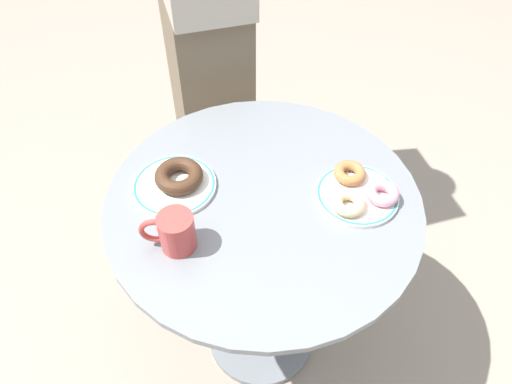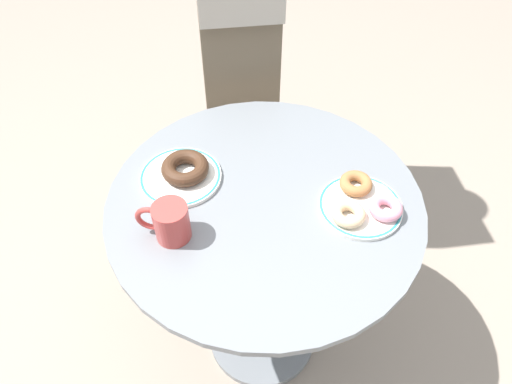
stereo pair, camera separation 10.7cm
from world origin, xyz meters
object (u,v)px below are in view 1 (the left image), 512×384
(cafe_table, at_px, (263,249))
(person_figure, at_px, (204,22))
(donut_pink_frosted, at_px, (382,193))
(coffee_mug, at_px, (175,232))
(plate_left, at_px, (175,185))
(plate_right, at_px, (357,195))
(donut_glazed, at_px, (348,204))
(donut_cinnamon, at_px, (350,173))
(donut_chocolate, at_px, (179,176))

(cafe_table, relative_size, person_figure, 0.44)
(donut_pink_frosted, height_order, coffee_mug, coffee_mug)
(cafe_table, height_order, person_figure, person_figure)
(coffee_mug, bearing_deg, person_figure, 99.29)
(plate_left, height_order, plate_right, same)
(plate_left, height_order, donut_pink_frosted, donut_pink_frosted)
(donut_glazed, relative_size, person_figure, 0.05)
(plate_left, distance_m, donut_pink_frosted, 0.48)
(donut_pink_frosted, bearing_deg, donut_cinnamon, 146.01)
(cafe_table, xyz_separation_m, coffee_mug, (-0.16, -0.16, 0.24))
(donut_cinnamon, relative_size, person_figure, 0.05)
(plate_right, distance_m, donut_cinnamon, 0.06)
(donut_pink_frosted, relative_size, person_figure, 0.05)
(plate_right, xyz_separation_m, donut_chocolate, (-0.41, -0.04, 0.02))
(plate_right, distance_m, person_figure, 0.72)
(donut_cinnamon, xyz_separation_m, coffee_mug, (-0.35, -0.25, 0.02))
(donut_cinnamon, bearing_deg, plate_left, -166.85)
(donut_glazed, height_order, person_figure, person_figure)
(plate_left, distance_m, coffee_mug, 0.17)
(coffee_mug, bearing_deg, donut_chocolate, 104.25)
(donut_glazed, bearing_deg, plate_right, 67.67)
(donut_pink_frosted, xyz_separation_m, coffee_mug, (-0.42, -0.20, 0.02))
(plate_left, relative_size, coffee_mug, 1.68)
(cafe_table, height_order, donut_cinnamon, donut_cinnamon)
(cafe_table, bearing_deg, donut_chocolate, 176.96)
(plate_left, relative_size, donut_glazed, 2.56)
(donut_pink_frosted, xyz_separation_m, donut_glazed, (-0.07, -0.05, 0.00))
(cafe_table, distance_m, plate_left, 0.29)
(person_figure, bearing_deg, donut_glazed, -50.21)
(donut_chocolate, distance_m, donut_glazed, 0.39)
(coffee_mug, bearing_deg, cafe_table, 45.17)
(plate_left, height_order, coffee_mug, coffee_mug)
(plate_left, relative_size, person_figure, 0.12)
(donut_cinnamon, bearing_deg, donut_pink_frosted, -33.99)
(donut_pink_frosted, bearing_deg, donut_glazed, -147.47)
(donut_pink_frosted, height_order, donut_glazed, same)
(plate_left, bearing_deg, donut_chocolate, 43.53)
(plate_right, height_order, donut_chocolate, donut_chocolate)
(plate_right, relative_size, donut_chocolate, 1.68)
(donut_glazed, height_order, coffee_mug, coffee_mug)
(plate_left, height_order, person_figure, person_figure)
(cafe_table, bearing_deg, person_figure, 116.33)
(plate_right, xyz_separation_m, coffee_mug, (-0.37, -0.21, 0.04))
(plate_left, bearing_deg, person_figure, 96.57)
(donut_pink_frosted, distance_m, coffee_mug, 0.47)
(donut_cinnamon, height_order, person_figure, person_figure)
(person_figure, bearing_deg, plate_left, -83.43)
(cafe_table, relative_size, donut_pink_frosted, 9.64)
(donut_chocolate, height_order, coffee_mug, coffee_mug)
(cafe_table, distance_m, plate_right, 0.30)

